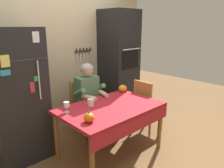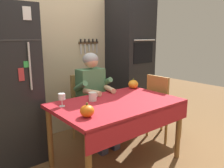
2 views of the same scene
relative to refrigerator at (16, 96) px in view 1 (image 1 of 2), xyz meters
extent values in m
plane|color=brown|center=(0.95, -0.96, -0.90)|extent=(10.00, 10.00, 0.00)
cube|color=#BCAD89|center=(1.00, 0.39, 0.40)|extent=(3.70, 0.10, 2.60)
cube|color=#4C3823|center=(1.37, 0.33, 0.46)|extent=(0.36, 0.02, 0.04)
cube|color=silver|center=(1.22, 0.32, 0.36)|extent=(0.02, 0.01, 0.16)
cube|color=black|center=(1.22, 0.32, 0.49)|extent=(0.02, 0.01, 0.06)
cube|color=silver|center=(1.30, 0.32, 0.36)|extent=(0.02, 0.01, 0.15)
cube|color=black|center=(1.30, 0.32, 0.49)|extent=(0.02, 0.01, 0.06)
cube|color=silver|center=(1.37, 0.32, 0.38)|extent=(0.02, 0.01, 0.12)
cube|color=black|center=(1.37, 0.32, 0.49)|extent=(0.02, 0.01, 0.06)
cube|color=silver|center=(1.45, 0.32, 0.38)|extent=(0.02, 0.01, 0.11)
cube|color=black|center=(1.45, 0.32, 0.49)|extent=(0.02, 0.01, 0.06)
cube|color=silver|center=(1.52, 0.32, 0.36)|extent=(0.02, 0.01, 0.15)
cube|color=black|center=(1.52, 0.32, 0.49)|extent=(0.02, 0.01, 0.06)
cube|color=black|center=(0.00, 0.00, 0.00)|extent=(0.68, 0.68, 1.80)
cylinder|color=silver|center=(0.19, -0.36, 0.25)|extent=(0.02, 0.02, 0.50)
cube|color=#333335|center=(0.00, -0.34, 0.52)|extent=(0.67, 0.01, 0.01)
cube|color=teal|center=(-0.19, -0.35, 0.40)|extent=(0.11, 0.01, 0.07)
cube|color=#E5D666|center=(-0.18, -0.35, 0.53)|extent=(0.10, 0.01, 0.14)
cube|color=green|center=(0.16, -0.35, 0.27)|extent=(0.07, 0.01, 0.07)
cube|color=silver|center=(0.20, -0.35, 0.78)|extent=(0.08, 0.02, 0.13)
cube|color=#B73338|center=(0.10, -0.35, 0.17)|extent=(0.06, 0.01, 0.14)
cube|color=black|center=(2.00, 0.04, 0.15)|extent=(0.60, 0.60, 2.10)
cube|color=black|center=(2.00, -0.26, 0.30)|extent=(0.42, 0.01, 0.32)
cylinder|color=silver|center=(2.00, -0.29, 0.50)|extent=(0.45, 0.02, 0.02)
cylinder|color=brown|center=(0.31, -1.25, -0.55)|extent=(0.06, 0.06, 0.70)
cylinder|color=brown|center=(0.31, -0.47, -0.55)|extent=(0.06, 0.06, 0.70)
cylinder|color=brown|center=(1.59, -1.25, -0.55)|extent=(0.06, 0.06, 0.70)
cylinder|color=brown|center=(1.59, -0.47, -0.55)|extent=(0.06, 0.06, 0.70)
cube|color=#A81E28|center=(0.95, -0.86, -0.18)|extent=(1.40, 0.90, 0.04)
cube|color=#A81E28|center=(0.95, -1.30, -0.28)|extent=(1.40, 0.01, 0.20)
cube|color=tan|center=(1.03, -0.17, -0.47)|extent=(0.40, 0.40, 0.04)
cube|color=tan|center=(1.03, 0.01, -0.21)|extent=(0.36, 0.04, 0.48)
cylinder|color=tan|center=(0.86, -0.34, -0.69)|extent=(0.04, 0.04, 0.41)
cylinder|color=tan|center=(0.86, 0.00, -0.69)|extent=(0.04, 0.04, 0.41)
cylinder|color=tan|center=(1.20, -0.34, -0.69)|extent=(0.04, 0.04, 0.41)
cylinder|color=tan|center=(1.20, 0.00, -0.69)|extent=(0.04, 0.04, 0.41)
cube|color=#38384C|center=(0.93, -0.55, -0.86)|extent=(0.10, 0.22, 0.08)
cube|color=#38384C|center=(1.13, -0.55, -0.86)|extent=(0.10, 0.22, 0.08)
cylinder|color=#38384C|center=(0.93, -0.49, -0.67)|extent=(0.09, 0.09, 0.38)
cylinder|color=#38384C|center=(1.13, -0.49, -0.67)|extent=(0.09, 0.09, 0.38)
cube|color=#38384C|center=(0.94, -0.33, -0.40)|extent=(0.12, 0.40, 0.11)
cube|color=#38384C|center=(1.12, -0.33, -0.40)|extent=(0.12, 0.40, 0.11)
cube|color=#4C7F56|center=(1.03, -0.21, -0.11)|extent=(0.36, 0.20, 0.48)
cylinder|color=#4C7F56|center=(0.83, -0.28, -0.07)|extent=(0.07, 0.26, 0.18)
cylinder|color=#4C7F56|center=(1.23, -0.28, -0.07)|extent=(0.07, 0.26, 0.18)
cylinder|color=#D8A884|center=(0.89, -0.45, -0.13)|extent=(0.13, 0.27, 0.07)
cylinder|color=#D8A884|center=(1.17, -0.45, -0.13)|extent=(0.13, 0.27, 0.07)
sphere|color=#D8A884|center=(1.03, -0.23, 0.24)|extent=(0.19, 0.19, 0.19)
ellipsoid|color=#99999E|center=(1.03, -0.22, 0.26)|extent=(0.21, 0.21, 0.17)
cube|color=#9E6B33|center=(1.93, -0.78, -0.47)|extent=(0.40, 0.40, 0.04)
cube|color=#9E6B33|center=(1.75, -0.78, -0.21)|extent=(0.04, 0.36, 0.48)
cylinder|color=#9E6B33|center=(2.10, -0.95, -0.69)|extent=(0.04, 0.04, 0.41)
cylinder|color=#9E6B33|center=(1.76, -0.95, -0.69)|extent=(0.04, 0.04, 0.41)
cylinder|color=#9E6B33|center=(2.10, -0.61, -0.69)|extent=(0.04, 0.04, 0.41)
cylinder|color=#9E6B33|center=(1.76, -0.61, -0.69)|extent=(0.04, 0.04, 0.41)
cylinder|color=white|center=(0.76, -0.66, -0.11)|extent=(0.09, 0.09, 0.10)
torus|color=white|center=(0.81, -0.66, -0.11)|extent=(0.05, 0.01, 0.05)
cylinder|color=white|center=(0.40, -0.63, -0.16)|extent=(0.06, 0.06, 0.01)
cylinder|color=white|center=(0.40, -0.63, -0.12)|extent=(0.01, 0.01, 0.07)
cylinder|color=white|center=(0.40, -0.63, -0.05)|extent=(0.07, 0.07, 0.06)
ellipsoid|color=orange|center=(1.55, -0.51, -0.10)|extent=(0.14, 0.14, 0.12)
cylinder|color=#4C6023|center=(1.55, -0.51, -0.03)|extent=(0.02, 0.02, 0.02)
ellipsoid|color=orange|center=(0.43, -1.06, -0.10)|extent=(0.13, 0.13, 0.11)
cylinder|color=#4C6023|center=(0.43, -1.06, -0.04)|extent=(0.02, 0.02, 0.02)
camera|label=1|loc=(-0.93, -2.89, 0.92)|focal=34.42mm
camera|label=2|loc=(-0.60, -2.69, 0.56)|focal=35.80mm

